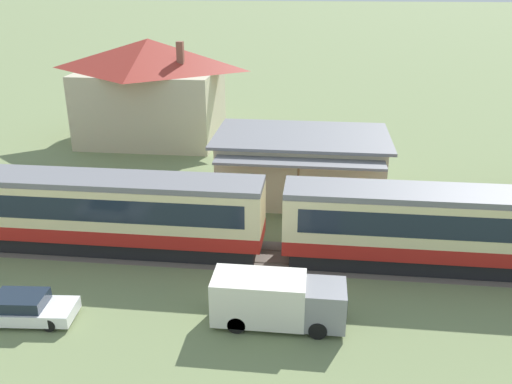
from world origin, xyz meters
name	(u,v)px	position (x,y,z in m)	size (l,w,h in m)	color
passenger_train	(278,218)	(-17.95, -0.51, 2.37)	(81.87, 3.04, 4.28)	#AD1E19
railway_track	(369,262)	(-13.01, -0.51, 0.01)	(131.15, 3.60, 0.04)	#665B51
station_building	(301,165)	(-17.10, 8.64, 2.23)	(11.73, 8.66, 4.40)	beige
station_house_red_roof	(151,89)	(-31.27, 21.03, 4.73)	(12.99, 10.12, 9.16)	#BCB293
parked_car_white	(24,308)	(-28.77, -7.59, 0.60)	(4.59, 2.14, 1.27)	white
delivery_truck_grey	(277,300)	(-17.55, -6.52, 1.19)	(5.84, 2.04, 2.27)	gray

